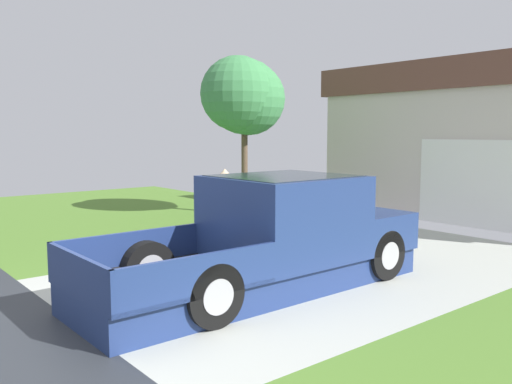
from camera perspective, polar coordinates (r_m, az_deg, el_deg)
pickup_truck at (r=8.21m, az=2.45°, el=-4.82°), size 2.07×5.46×1.69m
person_with_hat at (r=9.36m, az=-3.32°, el=-2.17°), size 0.47×0.47×1.72m
handbag at (r=9.56m, az=-4.90°, el=-7.13°), size 0.33×0.16×0.39m
front_yard_tree at (r=15.28m, az=-1.32°, el=10.13°), size 2.48×2.64×4.45m
wheeled_trash_bin at (r=14.08m, az=5.52°, el=-0.93°), size 0.60×0.72×1.03m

